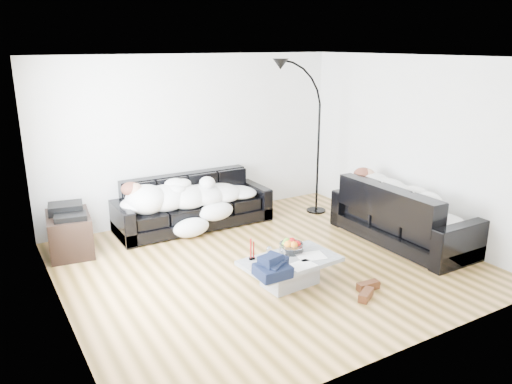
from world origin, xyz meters
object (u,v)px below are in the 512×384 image
sleeper_back (194,189)px  sofa_back (193,202)px  shoes (367,290)px  floor_lamp (318,147)px  sleeper_right (405,199)px  sofa_right (403,213)px  wine_glass_a (269,253)px  stereo (67,210)px  wine_glass_c (283,255)px  fruit_bowl (291,245)px  candle_left (251,249)px  av_cabinet (70,234)px  candle_right (254,251)px  coffee_table (290,272)px  wine_glass_b (270,258)px

sleeper_back → sofa_back: bearing=90.0°
shoes → floor_lamp: floor_lamp is taller
sleeper_right → sofa_right: bearing=0.0°
sleeper_back → wine_glass_a: size_ratio=12.80×
stereo → floor_lamp: bearing=5.7°
wine_glass_c → stereo: stereo is taller
fruit_bowl → shoes: (0.50, -0.81, -0.37)m
sleeper_right → candle_left: size_ratio=7.06×
sleeper_right → av_cabinet: bearing=64.5°
wine_glass_a → sofa_right: bearing=4.3°
sofa_right → candle_right: sofa_right is taller
coffee_table → wine_glass_a: wine_glass_a is taller
fruit_bowl → wine_glass_a: fruit_bowl is taller
sofa_right → wine_glass_b: 2.46m
sleeper_back → coffee_table: sleeper_back is taller
coffee_table → wine_glass_c: (-0.11, -0.00, 0.24)m
wine_glass_c → av_cabinet: bearing=130.0°
sleeper_right → wine_glass_a: 2.39m
fruit_bowl → shoes: bearing=-58.5°
wine_glass_a → candle_left: (-0.19, 0.10, 0.05)m
wine_glass_c → sleeper_right: bearing=7.6°
wine_glass_c → candle_right: bearing=140.2°
sleeper_right → floor_lamp: size_ratio=0.82×
sofa_right → candle_left: sofa_right is taller
wine_glass_a → shoes: wine_glass_a is taller
sofa_right → coffee_table: (-2.15, -0.30, -0.27)m
sleeper_right → wine_glass_b: sleeper_right is taller
wine_glass_c → shoes: bearing=-41.3°
fruit_bowl → stereo: bearing=135.4°
shoes → coffee_table: bearing=115.4°
sleeper_right → sleeper_back: bearing=48.8°
shoes → av_cabinet: (-2.67, 2.95, 0.22)m
fruit_bowl → wine_glass_c: fruit_bowl is taller
coffee_table → floor_lamp: floor_lamp is taller
sleeper_back → coffee_table: 2.39m
wine_glass_a → av_cabinet: size_ratio=0.20×
sofa_back → fruit_bowl: sofa_back is taller
sleeper_right → fruit_bowl: 2.04m
sleeper_right → coffee_table: (-2.15, -0.30, -0.48)m
wine_glass_c → shoes: (0.73, -0.65, -0.35)m
sofa_back → candle_right: 2.19m
sleeper_right → stereo: (-4.19, 2.00, -0.03)m
sleeper_back → coffee_table: (0.18, -2.34, -0.46)m
sofa_right → floor_lamp: (-0.25, 1.70, 0.68)m
fruit_bowl → wine_glass_b: fruit_bowl is taller
sleeper_right → wine_glass_a: size_ratio=11.51×
sofa_back → sleeper_back: sleeper_back is taller
sofa_back → wine_glass_a: size_ratio=15.12×
sleeper_back → coffee_table: bearing=-85.6°
sofa_back → sleeper_back: size_ratio=1.18×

